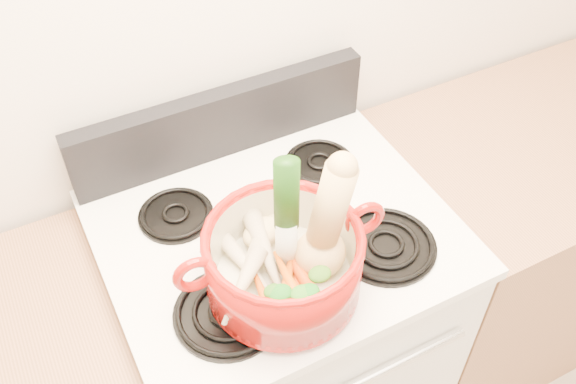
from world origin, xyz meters
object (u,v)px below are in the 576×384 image
squash (322,224)px  leek (286,217)px  dutch_oven (283,262)px  stove_body (279,342)px

squash → leek: (-0.06, 0.03, 0.02)m
squash → dutch_oven: bearing=169.6°
stove_body → dutch_oven: 0.61m
dutch_oven → squash: bearing=-6.2°
leek → stove_body: bearing=93.7°
squash → leek: size_ratio=0.87×
dutch_oven → leek: bearing=51.6°
stove_body → squash: bearing=-86.4°
stove_body → squash: squash is taller
leek → dutch_oven: bearing=-110.4°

